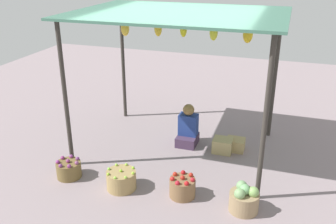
# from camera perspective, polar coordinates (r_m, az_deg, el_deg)

# --- Properties ---
(ground_plane) EXTENTS (14.00, 14.00, 0.00)m
(ground_plane) POSITION_cam_1_polar(r_m,az_deg,el_deg) (6.86, 1.50, -5.57)
(ground_plane) COLOR gray
(market_stall_structure) EXTENTS (3.36, 2.47, 2.44)m
(market_stall_structure) POSITION_cam_1_polar(r_m,az_deg,el_deg) (6.14, 1.81, 13.38)
(market_stall_structure) COLOR #38332D
(market_stall_structure) RESTS_ON ground
(vendor_person) EXTENTS (0.36, 0.44, 0.78)m
(vendor_person) POSITION_cam_1_polar(r_m,az_deg,el_deg) (6.91, 3.06, -2.61)
(vendor_person) COLOR #432F49
(vendor_person) RESTS_ON ground
(basket_purple_onions) EXTENTS (0.39, 0.39, 0.31)m
(basket_purple_onions) POSITION_cam_1_polar(r_m,az_deg,el_deg) (6.18, -14.89, -8.41)
(basket_purple_onions) COLOR brown
(basket_purple_onions) RESTS_ON ground
(basket_limes) EXTENTS (0.45, 0.45, 0.32)m
(basket_limes) POSITION_cam_1_polar(r_m,az_deg,el_deg) (5.74, -7.13, -10.22)
(basket_limes) COLOR #9F8451
(basket_limes) RESTS_ON ground
(basket_red_apples) EXTENTS (0.38, 0.38, 0.34)m
(basket_red_apples) POSITION_cam_1_polar(r_m,az_deg,el_deg) (5.54, 2.21, -11.36)
(basket_red_apples) COLOR brown
(basket_red_apples) RESTS_ON ground
(basket_cabbages) EXTENTS (0.41, 0.41, 0.41)m
(basket_cabbages) POSITION_cam_1_polar(r_m,az_deg,el_deg) (5.34, 11.53, -12.90)
(basket_cabbages) COLOR #977D59
(basket_cabbages) RESTS_ON ground
(wooden_crate_near_vendor) EXTENTS (0.33, 0.29, 0.22)m
(wooden_crate_near_vendor) POSITION_cam_1_polar(r_m,az_deg,el_deg) (6.87, 10.24, -4.89)
(wooden_crate_near_vendor) COLOR tan
(wooden_crate_near_vendor) RESTS_ON ground
(wooden_crate_stacked_rear) EXTENTS (0.34, 0.30, 0.25)m
(wooden_crate_stacked_rear) POSITION_cam_1_polar(r_m,az_deg,el_deg) (6.76, 8.34, -5.07)
(wooden_crate_stacked_rear) COLOR tan
(wooden_crate_stacked_rear) RESTS_ON ground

